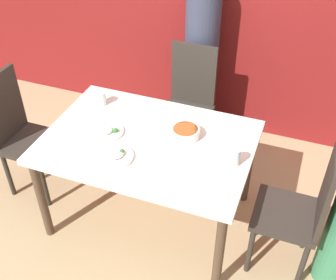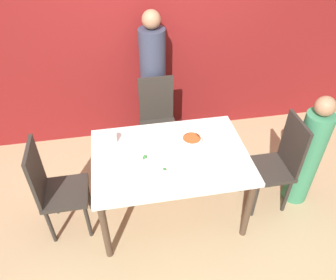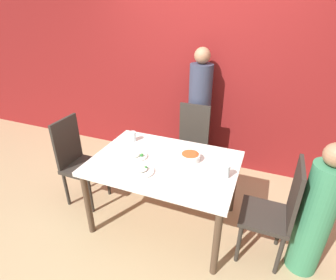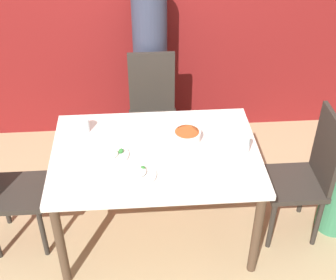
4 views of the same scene
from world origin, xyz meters
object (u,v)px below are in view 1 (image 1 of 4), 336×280
Objects in this scene: chair_adult_spot at (189,102)px; person_adult at (201,60)px; glass_water_tall at (101,98)px; chair_child_spot at (301,209)px; bowl_curry at (185,133)px; plate_rice_adult at (114,156)px.

person_adult is (0.00, 0.31, 0.24)m from chair_adult_spot.
chair_adult_spot is 0.79m from glass_water_tall.
chair_child_spot reaches higher than glass_water_tall.
plate_rice_adult is (-0.35, -0.35, -0.02)m from bowl_curry.
bowl_curry reaches higher than plate_rice_adult.
chair_adult_spot is 5.30× the size of bowl_curry.
glass_water_tall is (-0.70, 0.15, 0.02)m from bowl_curry.
chair_child_spot is at bearing -49.54° from person_adult.
chair_adult_spot reaches higher than glass_water_tall.
bowl_curry is 0.72m from glass_water_tall.
person_adult is at bearing -139.54° from chair_child_spot.
chair_adult_spot is 1.00× the size of chair_child_spot.
chair_adult_spot is at bearing -90.00° from person_adult.
person_adult is at bearing 90.00° from chair_adult_spot.
chair_child_spot is 1.20m from plate_rice_adult.
plate_rice_adult is at bearing -54.99° from glass_water_tall.
glass_water_tall is (-0.36, 0.51, 0.04)m from plate_rice_adult.
person_adult reaches higher than chair_adult_spot.
chair_adult_spot is at bearing -131.08° from chair_child_spot.
chair_adult_spot is 0.61× the size of person_adult.
glass_water_tall is (-0.50, -0.86, 0.02)m from person_adult.
chair_child_spot is at bearing -41.08° from chair_adult_spot.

